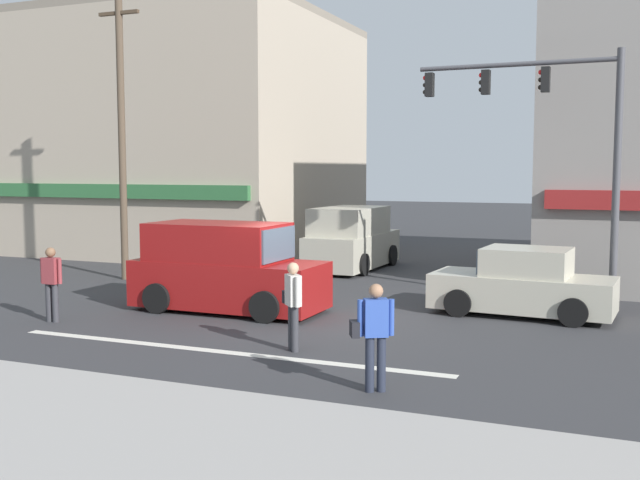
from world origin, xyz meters
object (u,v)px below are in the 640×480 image
traffic_light_mast (560,131)px  pedestrian_far_side (293,300)px  van_waiting_far (226,269)px  pedestrian_foreground_with_bag (374,331)px  utility_pole_near_left (122,137)px  sedan_parked_curbside (523,285)px  pedestrian_mid_crossing (51,280)px  van_crossing_leftbound (352,240)px

traffic_light_mast → pedestrian_far_side: bearing=-122.5°
van_waiting_far → pedestrian_foreground_with_bag: (5.36, -4.87, -0.05)m
pedestrian_far_side → traffic_light_mast: bearing=57.5°
utility_pole_near_left → van_waiting_far: size_ratio=1.83×
sedan_parked_curbside → traffic_light_mast: bearing=66.0°
utility_pole_near_left → pedestrian_mid_crossing: utility_pole_near_left is taller
utility_pole_near_left → van_crossing_leftbound: size_ratio=1.82×
pedestrian_foreground_with_bag → van_waiting_far: bearing=137.7°
traffic_light_mast → pedestrian_mid_crossing: bearing=-148.9°
pedestrian_foreground_with_bag → pedestrian_mid_crossing: same height
van_crossing_leftbound → pedestrian_foreground_with_bag: (5.13, -13.02, -0.05)m
pedestrian_mid_crossing → traffic_light_mast: bearing=31.1°
sedan_parked_curbside → van_waiting_far: size_ratio=0.91×
traffic_light_mast → pedestrian_mid_crossing: 12.36m
pedestrian_far_side → pedestrian_foreground_with_bag: bearing=-40.4°
sedan_parked_curbside → van_crossing_leftbound: bearing=137.0°
van_crossing_leftbound → pedestrian_far_side: (2.90, -11.12, -0.05)m
pedestrian_foreground_with_bag → van_crossing_leftbound: bearing=111.5°
traffic_light_mast → sedan_parked_curbside: (-0.61, -1.37, -3.59)m
sedan_parked_curbside → pedestrian_far_side: size_ratio=2.52×
utility_pole_near_left → van_crossing_leftbound: utility_pole_near_left is taller
utility_pole_near_left → pedestrian_far_side: utility_pole_near_left is taller
van_waiting_far → pedestrian_foreground_with_bag: bearing=-42.3°
utility_pole_near_left → pedestrian_mid_crossing: (2.53, -5.95, -3.42)m
van_crossing_leftbound → traffic_light_mast: bearing=-33.3°
van_waiting_far → pedestrian_far_side: size_ratio=2.76×
pedestrian_far_side → van_crossing_leftbound: bearing=104.6°
sedan_parked_curbside → pedestrian_far_side: bearing=-124.5°
van_waiting_far → pedestrian_far_side: (3.14, -2.98, -0.05)m
van_waiting_far → pedestrian_far_side: bearing=-43.5°
traffic_light_mast → utility_pole_near_left: bearing=-179.1°
sedan_parked_curbside → van_waiting_far: 7.00m
sedan_parked_curbside → pedestrian_far_side: 6.22m
pedestrian_foreground_with_bag → pedestrian_far_side: same height
sedan_parked_curbside → pedestrian_foreground_with_bag: pedestrian_foreground_with_bag is taller
traffic_light_mast → pedestrian_far_side: (-4.13, -6.49, -3.35)m
van_crossing_leftbound → pedestrian_far_side: van_crossing_leftbound is taller
utility_pole_near_left → traffic_light_mast: 12.72m
pedestrian_mid_crossing → van_crossing_leftbound: bearing=73.7°
traffic_light_mast → van_crossing_leftbound: (-7.04, 4.63, -3.30)m
pedestrian_far_side → pedestrian_mid_crossing: bearing=176.8°
van_waiting_far → pedestrian_mid_crossing: (-2.92, -2.64, -0.06)m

